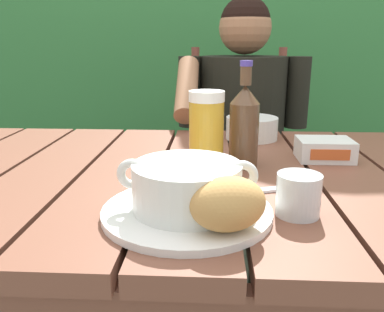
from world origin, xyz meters
name	(u,v)px	position (x,y,z in m)	size (l,w,h in m)	color
dining_table	(196,211)	(0.00, 0.00, 0.68)	(1.46, 0.81, 0.78)	brown
hedge_backdrop	(225,20)	(0.10, 1.70, 1.18)	(3.31, 0.84, 2.89)	#33753A
chair_near_diner	(237,174)	(0.15, 0.85, 0.48)	(0.42, 0.47, 1.03)	brown
person_eating	(241,134)	(0.14, 0.65, 0.71)	(0.48, 0.47, 1.21)	black
serving_plate	(187,211)	(-0.01, -0.23, 0.78)	(0.27, 0.27, 0.01)	white
soup_bowl	(187,185)	(-0.01, -0.23, 0.83)	(0.22, 0.17, 0.08)	white
bread_roll	(228,204)	(0.06, -0.30, 0.83)	(0.13, 0.12, 0.08)	tan
beer_glass	(206,132)	(0.02, 0.00, 0.86)	(0.07, 0.07, 0.17)	gold
beer_bottle	(244,125)	(0.10, 0.03, 0.87)	(0.06, 0.06, 0.23)	brown
water_glass_small	(298,195)	(0.17, -0.22, 0.81)	(0.07, 0.07, 0.07)	silver
butter_tub	(325,149)	(0.30, 0.10, 0.80)	(0.13, 0.10, 0.05)	white
table_knife	(257,190)	(0.12, -0.13, 0.78)	(0.17, 0.07, 0.01)	silver
diner_bowl	(252,128)	(0.15, 0.30, 0.81)	(0.15, 0.15, 0.06)	white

